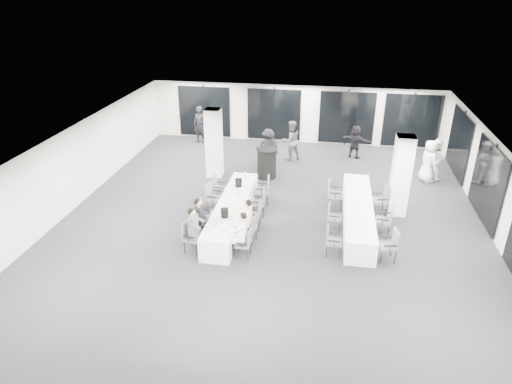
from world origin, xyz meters
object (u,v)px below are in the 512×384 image
Objects in this scene: chair_main_left_mid at (204,212)px; chair_side_left_far at (333,192)px; chair_main_left_second at (196,224)px; chair_main_right_near at (246,242)px; chair_side_left_mid at (332,215)px; standing_guest_h at (436,156)px; standing_guest_c at (268,144)px; banquet_table_main at (232,212)px; chair_side_left_near at (332,239)px; cocktail_table at (267,163)px; chair_side_right_near at (391,243)px; standing_guest_b at (291,138)px; chair_main_right_far at (264,188)px; chair_main_right_fourth at (260,201)px; chair_side_right_far at (382,198)px; chair_main_left_near at (191,235)px; ice_bucket_far at (239,183)px; standing_guest_a at (272,148)px; chair_main_right_second at (251,228)px; chair_main_left_far at (218,187)px; chair_main_left_fourth at (213,196)px; standing_guest_f at (355,139)px; chair_main_right_mid at (256,213)px; banquet_table_side at (358,214)px; chair_side_right_mid at (386,219)px; standing_guest_e at (429,158)px; standing_guest_g at (200,122)px.

chair_side_left_far is (4.10, 2.08, 0.05)m from chair_main_left_mid.
chair_main_left_second is 1.78m from chair_main_right_near.
standing_guest_h is (3.99, 4.90, 0.44)m from chair_side_left_mid.
banquet_table_main is at bearing 111.68° from standing_guest_c.
cocktail_table is at bearing -151.61° from chair_side_left_near.
chair_side_right_near is at bearing 91.17° from chair_side_left_near.
banquet_table_main is 6.32m from standing_guest_b.
chair_main_right_fourth is at bearing 172.11° from chair_main_right_far.
chair_side_right_far reaches higher than chair_main_right_near.
chair_main_left_near is 0.56× the size of standing_guest_c.
chair_side_right_far is (4.11, 0.80, 0.06)m from chair_main_right_fourth.
cocktail_table reaches higher than ice_bucket_far.
standing_guest_c is (-2.89, 5.53, 0.35)m from chair_side_left_mid.
standing_guest_a reaches higher than chair_side_left_far.
chair_main_right_near is 3.21m from chair_side_left_mid.
cocktail_table reaches higher than chair_side_left_far.
banquet_table_main is 5.47× the size of chair_side_left_near.
chair_side_left_near reaches higher than chair_main_right_second.
chair_side_left_near is 0.88× the size of chair_side_left_far.
ice_bucket_far is (-4.97, 2.70, 0.34)m from chair_side_right_near.
chair_main_left_second reaches higher than chair_main_right_second.
chair_main_left_fourth is at bearing -0.35° from chair_main_left_far.
chair_side_right_far is at bearing 125.51° from standing_guest_f.
chair_side_left_far reaches higher than chair_side_right_far.
chair_main_left_second is 1.97m from chair_main_right_mid.
standing_guest_f is at bearing 53.16° from ice_bucket_far.
chair_side_right_far reaches higher than chair_main_left_far.
chair_main_right_fourth reaches higher than banquet_table_side.
banquet_table_main is 4.83× the size of chair_side_left_far.
standing_guest_h is (2.33, 5.01, 0.37)m from chair_side_right_mid.
chair_side_right_mid is 3.59× the size of ice_bucket_far.
chair_main_left_fourth is 1.19× the size of chair_main_right_near.
standing_guest_a is at bearing 167.76° from chair_main_left_fourth.
chair_side_left_mid is 0.86× the size of chair_side_left_far.
chair_main_right_mid is 5.16m from standing_guest_a.
standing_guest_b is (0.67, 1.26, 0.09)m from standing_guest_a.
chair_main_right_far is at bearing 52.07° from standing_guest_b.
cocktail_table is at bearing 13.66° from chair_main_right_second.
chair_main_right_far is 1.00× the size of chair_side_left_far.
chair_main_left_second is 1.13× the size of chair_side_left_mid.
chair_main_right_fourth is at bearing -100.95° from chair_side_left_mid.
standing_guest_b is 7.26× the size of ice_bucket_far.
standing_guest_a is at bearing -2.85° from chair_main_right_fourth.
ice_bucket_far is at bearing 42.68° from standing_guest_b.
standing_guest_h is at bearing -159.52° from standing_guest_c.
chair_main_right_fourth is at bearing 97.24° from standing_guest_e.
banquet_table_side is at bearing 116.75° from standing_guest_f.
standing_guest_f reaches higher than cocktail_table.
banquet_table_main is 8.42m from standing_guest_g.
standing_guest_a reaches higher than chair_main_right_second.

